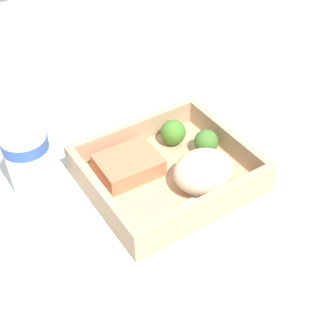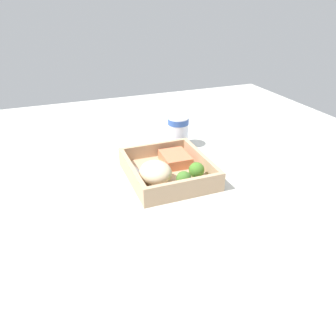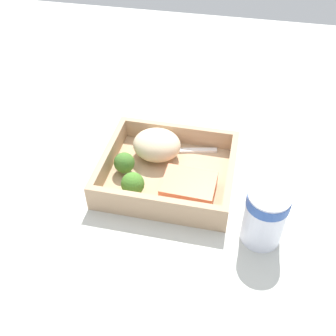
# 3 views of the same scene
# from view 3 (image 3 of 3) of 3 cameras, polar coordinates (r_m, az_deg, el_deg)

# --- Properties ---
(ground_plane) EXTENTS (1.60, 1.60, 0.02)m
(ground_plane) POSITION_cam_3_polar(r_m,az_deg,el_deg) (0.75, 0.00, -2.07)
(ground_plane) COLOR beige
(takeout_tray) EXTENTS (0.24, 0.21, 0.01)m
(takeout_tray) POSITION_cam_3_polar(r_m,az_deg,el_deg) (0.74, 0.00, -1.19)
(takeout_tray) COLOR tan
(takeout_tray) RESTS_ON ground_plane
(tray_rim) EXTENTS (0.24, 0.21, 0.04)m
(tray_rim) POSITION_cam_3_polar(r_m,az_deg,el_deg) (0.72, 0.00, 0.28)
(tray_rim) COLOR tan
(tray_rim) RESTS_ON takeout_tray
(salmon_fillet) EXTENTS (0.09, 0.08, 0.03)m
(salmon_fillet) POSITION_cam_3_polar(r_m,az_deg,el_deg) (0.69, 3.04, -2.77)
(salmon_fillet) COLOR #E3744D
(salmon_fillet) RESTS_ON takeout_tray
(mashed_potatoes) EXTENTS (0.09, 0.08, 0.06)m
(mashed_potatoes) POSITION_cam_3_polar(r_m,az_deg,el_deg) (0.76, -1.63, 3.37)
(mashed_potatoes) COLOR beige
(mashed_potatoes) RESTS_ON takeout_tray
(broccoli_floret_1) EXTENTS (0.04, 0.04, 0.04)m
(broccoli_floret_1) POSITION_cam_3_polar(r_m,az_deg,el_deg) (0.69, -5.14, -2.34)
(broccoli_floret_1) COLOR #7DAD5C
(broccoli_floret_1) RESTS_ON takeout_tray
(broccoli_floret_2) EXTENTS (0.04, 0.04, 0.04)m
(broccoli_floret_2) POSITION_cam_3_polar(r_m,az_deg,el_deg) (0.73, -6.36, 0.73)
(broccoli_floret_2) COLOR #799A5D
(broccoli_floret_2) RESTS_ON takeout_tray
(fork) EXTENTS (0.16, 0.05, 0.00)m
(fork) POSITION_cam_3_polar(r_m,az_deg,el_deg) (0.78, 0.57, 2.57)
(fork) COLOR white
(fork) RESTS_ON takeout_tray
(paper_cup) EXTENTS (0.07, 0.07, 0.10)m
(paper_cup) POSITION_cam_3_polar(r_m,az_deg,el_deg) (0.63, 13.92, -6.60)
(paper_cup) COLOR white
(paper_cup) RESTS_ON ground_plane
(receipt_slip) EXTENTS (0.11, 0.14, 0.00)m
(receipt_slip) POSITION_cam_3_polar(r_m,az_deg,el_deg) (0.74, 15.54, -3.45)
(receipt_slip) COLOR white
(receipt_slip) RESTS_ON ground_plane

